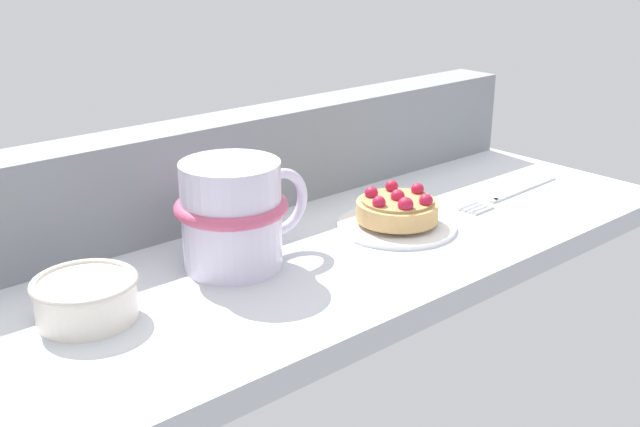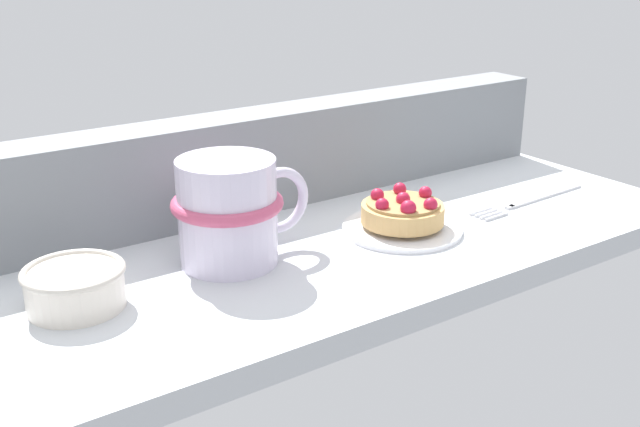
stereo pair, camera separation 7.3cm
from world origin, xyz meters
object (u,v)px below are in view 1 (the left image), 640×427
(dessert_plate, at_px, (397,224))
(dessert_fork, at_px, (511,193))
(coffee_mug, at_px, (234,214))
(sugar_bowl, at_px, (86,297))
(raspberry_tart, at_px, (397,208))

(dessert_plate, relative_size, dessert_fork, 0.68)
(coffee_mug, distance_m, sugar_bowl, 0.15)
(coffee_mug, bearing_deg, raspberry_tart, -10.16)
(dessert_plate, height_order, raspberry_tart, raspberry_tart)
(dessert_plate, distance_m, dessert_fork, 0.18)
(raspberry_tart, relative_size, dessert_fork, 0.47)
(raspberry_tart, relative_size, sugar_bowl, 1.01)
(dessert_fork, height_order, sugar_bowl, sugar_bowl)
(coffee_mug, bearing_deg, sugar_bowl, -176.79)
(dessert_plate, xyz_separation_m, dessert_fork, (0.17, -0.02, -0.00))
(raspberry_tart, distance_m, dessert_fork, 0.18)
(dessert_plate, bearing_deg, dessert_fork, -4.97)
(sugar_bowl, bearing_deg, coffee_mug, 3.21)
(coffee_mug, height_order, sugar_bowl, coffee_mug)
(coffee_mug, xyz_separation_m, sugar_bowl, (-0.15, -0.01, -0.03))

